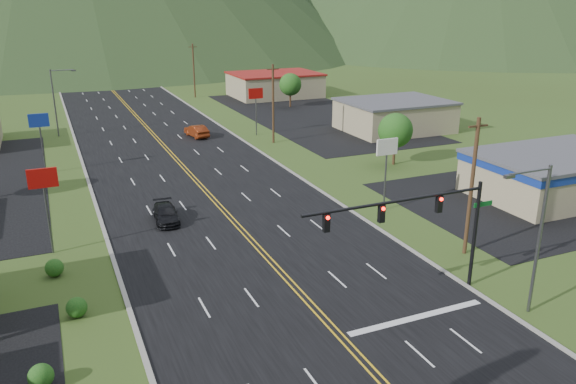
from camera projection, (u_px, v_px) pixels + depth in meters
name	position (u px, v px, depth m)	size (l,w,h in m)	color
traffic_signal	(424.00, 217.00, 33.04)	(13.10, 0.43, 7.00)	black
streetlight_east	(536.00, 231.00, 31.40)	(3.28, 0.25, 9.00)	#59595E
streetlight_west	(56.00, 98.00, 74.87)	(3.28, 0.25, 9.00)	#59595E
building_east_near	(557.00, 172.00, 52.47)	(15.40, 10.40, 4.10)	tan
building_east_mid	(394.00, 115.00, 79.31)	(14.40, 11.40, 4.30)	tan
building_east_far	(275.00, 85.00, 108.16)	(16.40, 12.40, 4.50)	tan
pole_sign_west_a	(44.00, 187.00, 39.30)	(2.00, 0.18, 6.40)	#59595E
pole_sign_west_b	(40.00, 126.00, 58.40)	(2.00, 0.18, 6.40)	#59595E
pole_sign_east_a	(387.00, 154.00, 47.76)	(2.00, 0.18, 6.40)	#59595E
pole_sign_east_b	(256.00, 98.00, 75.55)	(2.00, 0.18, 6.40)	#59595E
tree_east_a	(395.00, 130.00, 61.95)	(3.84, 3.84, 5.82)	#382314
tree_east_b	(290.00, 85.00, 96.46)	(3.84, 3.84, 5.82)	#382314
utility_pole_a	(472.00, 186.00, 39.24)	(1.60, 0.28, 10.00)	#382314
utility_pole_b	(273.00, 103.00, 71.37)	(1.60, 0.28, 10.00)	#382314
utility_pole_c	(194.00, 70.00, 106.11)	(1.60, 0.28, 10.00)	#382314
utility_pole_d	(154.00, 53.00, 140.84)	(1.60, 0.28, 10.00)	#382314
car_dark_mid	(166.00, 214.00, 46.49)	(1.87, 4.59, 1.33)	black
car_red_far	(197.00, 131.00, 75.74)	(1.71, 4.89, 1.61)	maroon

